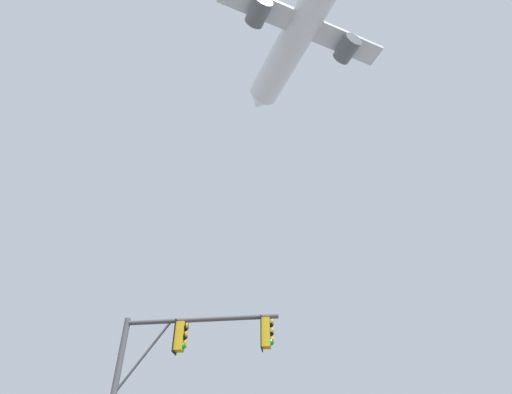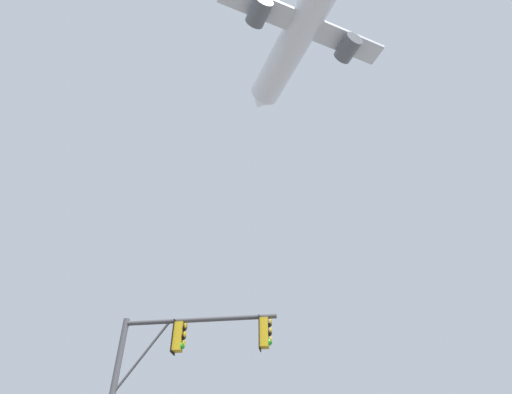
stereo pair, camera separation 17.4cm
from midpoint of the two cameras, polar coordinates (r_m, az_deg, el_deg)
The scene contains 2 objects.
signal_pole_near at distance 13.90m, azimuth -11.52°, elevation -22.47°, with size 5.06×1.12×6.60m.
airplane at distance 54.31m, azimuth 6.44°, elevation 22.25°, with size 20.74×26.85×7.51m.
Camera 2 is at (-0.96, -4.80, 1.61)m, focal length 28.98 mm.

